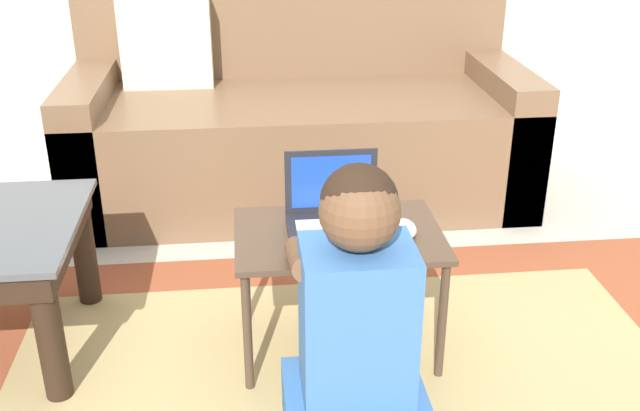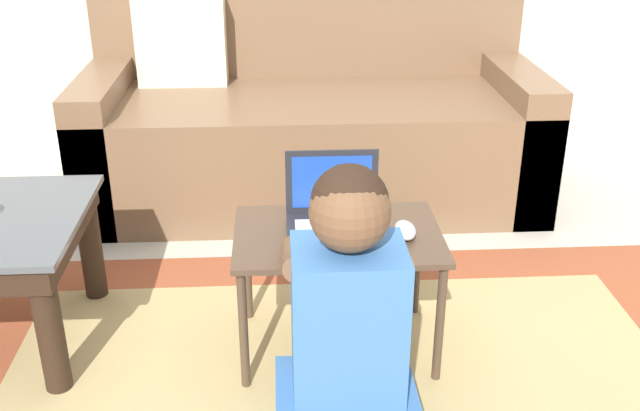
{
  "view_description": "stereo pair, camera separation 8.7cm",
  "coord_description": "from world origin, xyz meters",
  "px_view_note": "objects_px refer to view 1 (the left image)",
  "views": [
    {
      "loc": [
        -0.15,
        -1.68,
        1.28
      ],
      "look_at": [
        0.05,
        0.16,
        0.43
      ],
      "focal_mm": 42.0,
      "sensor_mm": 36.0,
      "label": 1
    },
    {
      "loc": [
        -0.06,
        -1.69,
        1.28
      ],
      "look_at": [
        0.05,
        0.16,
        0.43
      ],
      "focal_mm": 42.0,
      "sensor_mm": 36.0,
      "label": 2
    }
  ],
  "objects_px": {
    "couch": "(297,126)",
    "laptop": "(334,217)",
    "laptop_desk": "(338,247)",
    "person_seated": "(356,331)",
    "computer_mouse": "(406,228)"
  },
  "relations": [
    {
      "from": "couch",
      "to": "laptop",
      "type": "bearing_deg",
      "value": -89.31
    },
    {
      "from": "laptop",
      "to": "couch",
      "type": "bearing_deg",
      "value": 90.69
    },
    {
      "from": "person_seated",
      "to": "laptop_desk",
      "type": "bearing_deg",
      "value": 88.61
    },
    {
      "from": "laptop",
      "to": "person_seated",
      "type": "bearing_deg",
      "value": -89.93
    },
    {
      "from": "laptop_desk",
      "to": "laptop",
      "type": "xyz_separation_m",
      "value": [
        -0.01,
        0.02,
        0.08
      ]
    },
    {
      "from": "laptop_desk",
      "to": "person_seated",
      "type": "bearing_deg",
      "value": -91.39
    },
    {
      "from": "laptop",
      "to": "computer_mouse",
      "type": "bearing_deg",
      "value": -16.15
    },
    {
      "from": "computer_mouse",
      "to": "laptop",
      "type": "bearing_deg",
      "value": 163.85
    },
    {
      "from": "couch",
      "to": "laptop_desk",
      "type": "relative_size",
      "value": 3.23
    },
    {
      "from": "laptop",
      "to": "person_seated",
      "type": "relative_size",
      "value": 0.35
    },
    {
      "from": "laptop_desk",
      "to": "computer_mouse",
      "type": "distance_m",
      "value": 0.19
    },
    {
      "from": "couch",
      "to": "person_seated",
      "type": "distance_m",
      "value": 1.55
    },
    {
      "from": "couch",
      "to": "computer_mouse",
      "type": "xyz_separation_m",
      "value": [
        0.2,
        -1.19,
        0.1
      ]
    },
    {
      "from": "couch",
      "to": "computer_mouse",
      "type": "relative_size",
      "value": 17.8
    },
    {
      "from": "laptop",
      "to": "computer_mouse",
      "type": "relative_size",
      "value": 2.51
    }
  ]
}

